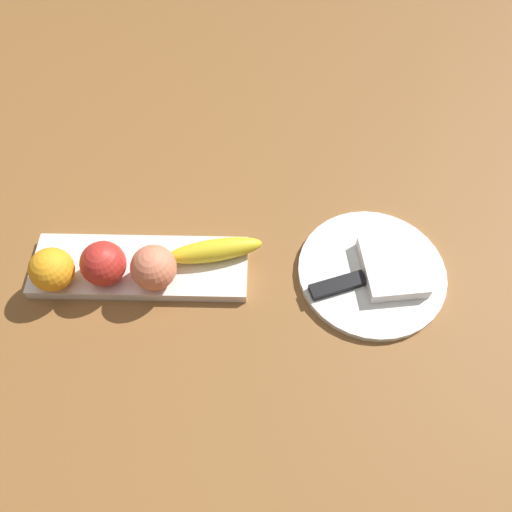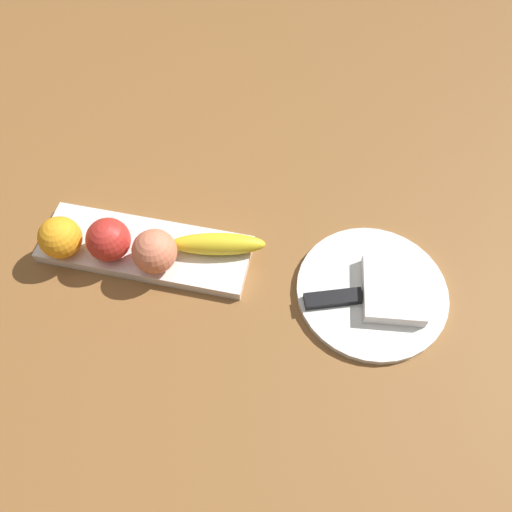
{
  "view_description": "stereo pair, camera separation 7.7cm",
  "coord_description": "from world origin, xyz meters",
  "px_view_note": "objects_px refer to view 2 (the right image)",
  "views": [
    {
      "loc": [
        0.24,
        -0.37,
        0.7
      ],
      "look_at": [
        0.23,
        0.04,
        0.05
      ],
      "focal_mm": 35.07,
      "sensor_mm": 36.0,
      "label": 1
    },
    {
      "loc": [
        0.32,
        -0.36,
        0.7
      ],
      "look_at": [
        0.23,
        0.04,
        0.05
      ],
      "focal_mm": 35.07,
      "sensor_mm": 36.0,
      "label": 2
    }
  ],
  "objects_px": {
    "fruit_tray": "(146,249)",
    "peach": "(155,251)",
    "apple": "(109,240)",
    "dinner_plate": "(372,291)",
    "folded_napkin": "(393,290)",
    "orange_near_apple": "(60,238)",
    "banana": "(218,244)",
    "knife": "(343,298)"
  },
  "relations": [
    {
      "from": "apple",
      "to": "banana",
      "type": "height_order",
      "value": "apple"
    },
    {
      "from": "dinner_plate",
      "to": "knife",
      "type": "xyz_separation_m",
      "value": [
        -0.04,
        -0.03,
        0.01
      ]
    },
    {
      "from": "dinner_plate",
      "to": "folded_napkin",
      "type": "distance_m",
      "value": 0.03
    },
    {
      "from": "orange_near_apple",
      "to": "peach",
      "type": "distance_m",
      "value": 0.15
    },
    {
      "from": "peach",
      "to": "dinner_plate",
      "type": "distance_m",
      "value": 0.34
    },
    {
      "from": "peach",
      "to": "knife",
      "type": "xyz_separation_m",
      "value": [
        0.3,
        0.0,
        -0.04
      ]
    },
    {
      "from": "dinner_plate",
      "to": "folded_napkin",
      "type": "relative_size",
      "value": 2.15
    },
    {
      "from": "fruit_tray",
      "to": "peach",
      "type": "bearing_deg",
      "value": -40.02
    },
    {
      "from": "banana",
      "to": "folded_napkin",
      "type": "height_order",
      "value": "banana"
    },
    {
      "from": "dinner_plate",
      "to": "folded_napkin",
      "type": "bearing_deg",
      "value": 0.0
    },
    {
      "from": "banana",
      "to": "folded_napkin",
      "type": "bearing_deg",
      "value": -15.09
    },
    {
      "from": "folded_napkin",
      "to": "knife",
      "type": "distance_m",
      "value": 0.08
    },
    {
      "from": "folded_napkin",
      "to": "banana",
      "type": "bearing_deg",
      "value": 176.61
    },
    {
      "from": "apple",
      "to": "folded_napkin",
      "type": "xyz_separation_m",
      "value": [
        0.45,
        0.02,
        -0.03
      ]
    },
    {
      "from": "orange_near_apple",
      "to": "dinner_plate",
      "type": "relative_size",
      "value": 0.28
    },
    {
      "from": "peach",
      "to": "banana",
      "type": "bearing_deg",
      "value": 26.41
    },
    {
      "from": "apple",
      "to": "dinner_plate",
      "type": "distance_m",
      "value": 0.42
    },
    {
      "from": "banana",
      "to": "orange_near_apple",
      "type": "distance_m",
      "value": 0.25
    },
    {
      "from": "folded_napkin",
      "to": "fruit_tray",
      "type": "bearing_deg",
      "value": -180.0
    },
    {
      "from": "fruit_tray",
      "to": "knife",
      "type": "height_order",
      "value": "knife"
    },
    {
      "from": "orange_near_apple",
      "to": "dinner_plate",
      "type": "height_order",
      "value": "orange_near_apple"
    },
    {
      "from": "fruit_tray",
      "to": "banana",
      "type": "xyz_separation_m",
      "value": [
        0.12,
        0.02,
        0.03
      ]
    },
    {
      "from": "orange_near_apple",
      "to": "peach",
      "type": "height_order",
      "value": "peach"
    },
    {
      "from": "dinner_plate",
      "to": "knife",
      "type": "relative_size",
      "value": 1.34
    },
    {
      "from": "knife",
      "to": "fruit_tray",
      "type": "bearing_deg",
      "value": 156.26
    },
    {
      "from": "fruit_tray",
      "to": "dinner_plate",
      "type": "bearing_deg",
      "value": 0.0
    },
    {
      "from": "banana",
      "to": "knife",
      "type": "xyz_separation_m",
      "value": [
        0.21,
        -0.04,
        -0.02
      ]
    },
    {
      "from": "banana",
      "to": "apple",
      "type": "bearing_deg",
      "value": -178.72
    },
    {
      "from": "banana",
      "to": "folded_napkin",
      "type": "relative_size",
      "value": 1.39
    },
    {
      "from": "fruit_tray",
      "to": "peach",
      "type": "relative_size",
      "value": 4.92
    },
    {
      "from": "dinner_plate",
      "to": "knife",
      "type": "height_order",
      "value": "knife"
    },
    {
      "from": "fruit_tray",
      "to": "knife",
      "type": "xyz_separation_m",
      "value": [
        0.33,
        -0.03,
        0.01
      ]
    },
    {
      "from": "folded_napkin",
      "to": "knife",
      "type": "bearing_deg",
      "value": -160.14
    },
    {
      "from": "banana",
      "to": "knife",
      "type": "bearing_deg",
      "value": -23.4
    },
    {
      "from": "peach",
      "to": "folded_napkin",
      "type": "bearing_deg",
      "value": 4.19
    },
    {
      "from": "peach",
      "to": "dinner_plate",
      "type": "relative_size",
      "value": 0.3
    },
    {
      "from": "apple",
      "to": "orange_near_apple",
      "type": "height_order",
      "value": "apple"
    },
    {
      "from": "fruit_tray",
      "to": "knife",
      "type": "bearing_deg",
      "value": -4.6
    },
    {
      "from": "knife",
      "to": "orange_near_apple",
      "type": "bearing_deg",
      "value": 161.62
    },
    {
      "from": "orange_near_apple",
      "to": "apple",
      "type": "bearing_deg",
      "value": 8.31
    },
    {
      "from": "banana",
      "to": "peach",
      "type": "bearing_deg",
      "value": -165.29
    },
    {
      "from": "fruit_tray",
      "to": "peach",
      "type": "distance_m",
      "value": 0.06
    }
  ]
}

